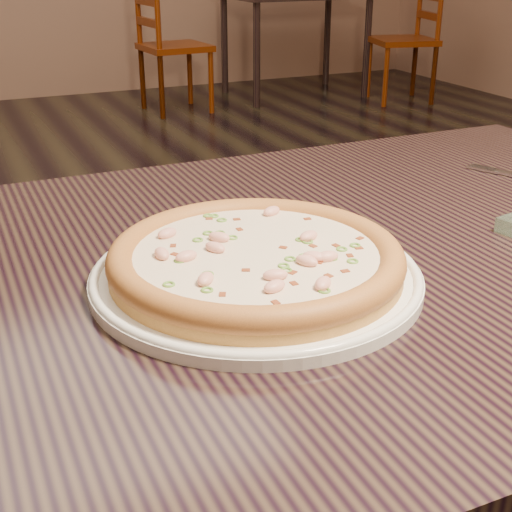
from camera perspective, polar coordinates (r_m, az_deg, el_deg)
name	(u,v)px	position (r m, az deg, el deg)	size (l,w,h in m)	color
ground	(239,475)	(1.64, -1.36, -17.10)	(9.00, 9.00, 0.00)	black
hero_table	(329,322)	(0.87, 5.86, -5.24)	(1.20, 0.80, 0.75)	black
plate	(256,275)	(0.74, 0.00, -1.52)	(0.34, 0.34, 0.02)	white
pizza	(256,259)	(0.73, 0.00, -0.21)	(0.30, 0.30, 0.03)	gold
bg_table_right	(295,5)	(5.57, 3.18, 19.38)	(1.00, 0.70, 0.75)	black
chair_c	(167,46)	(5.02, -7.13, 16.30)	(0.45, 0.45, 0.95)	#611F02
chair_d	(410,39)	(5.48, 12.25, 16.58)	(0.51, 0.51, 0.95)	#611F02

